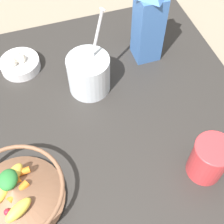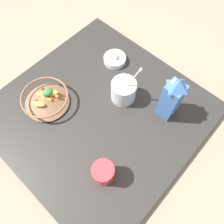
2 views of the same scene
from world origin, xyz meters
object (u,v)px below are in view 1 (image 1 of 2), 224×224
(milk_carton, at_px, (149,22))
(drinking_cup, at_px, (209,159))
(yogurt_tub, at_px, (89,72))
(garlic_bowl, at_px, (19,64))
(fruit_bowl, at_px, (15,193))

(milk_carton, xyz_separation_m, drinking_cup, (0.42, -0.01, -0.07))
(yogurt_tub, height_order, drinking_cup, yogurt_tub)
(milk_carton, relative_size, garlic_bowl, 2.16)
(fruit_bowl, distance_m, milk_carton, 0.58)
(drinking_cup, bearing_deg, milk_carton, 178.66)
(yogurt_tub, bearing_deg, milk_carton, 110.16)
(fruit_bowl, distance_m, garlic_bowl, 0.42)
(yogurt_tub, bearing_deg, garlic_bowl, -127.10)
(fruit_bowl, xyz_separation_m, garlic_bowl, (-0.41, 0.07, -0.02))
(yogurt_tub, relative_size, drinking_cup, 2.14)
(fruit_bowl, height_order, milk_carton, milk_carton)
(fruit_bowl, height_order, garlic_bowl, fruit_bowl)
(drinking_cup, bearing_deg, fruit_bowl, -98.47)
(garlic_bowl, bearing_deg, yogurt_tub, 52.90)
(milk_carton, xyz_separation_m, yogurt_tub, (0.07, -0.20, -0.07))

